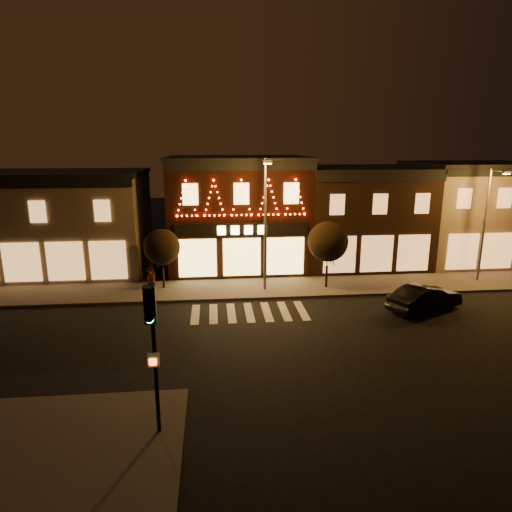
{
  "coord_description": "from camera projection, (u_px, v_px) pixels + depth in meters",
  "views": [
    {
      "loc": [
        -1.89,
        -19.25,
        9.19
      ],
      "look_at": [
        0.39,
        4.0,
        3.26
      ],
      "focal_mm": 31.09,
      "sensor_mm": 36.0,
      "label": 1
    }
  ],
  "objects": [
    {
      "name": "tree_right",
      "position": [
        328.0,
        242.0,
        28.1
      ],
      "size": [
        2.57,
        2.57,
        4.3
      ],
      "rotation": [
        0.0,
        0.0,
        -0.25
      ],
      "color": "black",
      "rests_on": "sidewalk_far"
    },
    {
      "name": "building_right_a",
      "position": [
        360.0,
        216.0,
        34.48
      ],
      "size": [
        9.2,
        8.28,
        7.5
      ],
      "color": "black",
      "rests_on": "ground"
    },
    {
      "name": "dark_sedan",
      "position": [
        425.0,
        298.0,
        24.95
      ],
      "size": [
        4.83,
        3.34,
        1.51
      ],
      "primitive_type": "imported",
      "rotation": [
        0.0,
        0.0,
        2.0
      ],
      "color": "black",
      "rests_on": "ground"
    },
    {
      "name": "streetlamp_right",
      "position": [
        487.0,
        217.0,
        29.01
      ],
      "size": [
        0.47,
        1.71,
        7.49
      ],
      "rotation": [
        0.0,
        0.0,
        -0.02
      ],
      "color": "#59595E",
      "rests_on": "sidewalk_far"
    },
    {
      "name": "sidewalk_near",
      "position": [
        63.0,
        460.0,
        13.14
      ],
      "size": [
        7.0,
        7.0,
        0.15
      ],
      "primitive_type": "cube",
      "color": "#47423D",
      "rests_on": "ground"
    },
    {
      "name": "sidewalk_far",
      "position": [
        275.0,
        288.0,
        28.9
      ],
      "size": [
        44.0,
        4.0,
        0.15
      ],
      "primitive_type": "cube",
      "color": "#47423D",
      "rests_on": "ground"
    },
    {
      "name": "ground",
      "position": [
        256.0,
        343.0,
        21.01
      ],
      "size": [
        120.0,
        120.0,
        0.0
      ],
      "primitive_type": "plane",
      "color": "black",
      "rests_on": "ground"
    },
    {
      "name": "building_right_b",
      "position": [
        470.0,
        212.0,
        35.3
      ],
      "size": [
        9.2,
        8.28,
        7.8
      ],
      "color": "#6B5C4C",
      "rests_on": "ground"
    },
    {
      "name": "building_left",
      "position": [
        61.0,
        222.0,
        32.38
      ],
      "size": [
        12.2,
        8.28,
        7.3
      ],
      "color": "#6B5C4C",
      "rests_on": "ground"
    },
    {
      "name": "pedestrian",
      "position": [
        151.0,
        274.0,
        28.74
      ],
      "size": [
        0.6,
        0.4,
        1.62
      ],
      "primitive_type": "imported",
      "rotation": [
        0.0,
        0.0,
        3.12
      ],
      "color": "gray",
      "rests_on": "sidewalk_far"
    },
    {
      "name": "traffic_signal_near",
      "position": [
        152.0,
        331.0,
        13.37
      ],
      "size": [
        0.37,
        0.52,
        5.04
      ],
      "rotation": [
        0.0,
        0.0,
        0.05
      ],
      "color": "black",
      "rests_on": "sidewalk_near"
    },
    {
      "name": "tree_left",
      "position": [
        162.0,
        247.0,
        28.06
      ],
      "size": [
        2.3,
        2.3,
        3.84
      ],
      "rotation": [
        0.0,
        0.0,
        0.14
      ],
      "color": "black",
      "rests_on": "sidewalk_far"
    },
    {
      "name": "building_pulp",
      "position": [
        238.0,
        212.0,
        33.47
      ],
      "size": [
        10.2,
        8.34,
        8.3
      ],
      "color": "black",
      "rests_on": "ground"
    },
    {
      "name": "streetlamp_mid",
      "position": [
        265.0,
        215.0,
        26.99
      ],
      "size": [
        0.53,
        1.88,
        8.23
      ],
      "rotation": [
        0.0,
        0.0,
        0.05
      ],
      "color": "#59595E",
      "rests_on": "sidewalk_far"
    }
  ]
}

